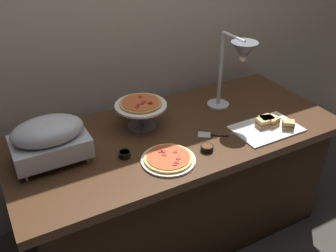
% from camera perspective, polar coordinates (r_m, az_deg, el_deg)
% --- Properties ---
extents(ground_plane, '(8.00, 8.00, 0.00)m').
position_cam_1_polar(ground_plane, '(2.66, 1.05, -14.82)').
color(ground_plane, '#38332D').
extents(back_wall, '(4.40, 0.04, 2.40)m').
position_cam_1_polar(back_wall, '(2.40, -4.74, 13.85)').
color(back_wall, tan).
rests_on(back_wall, ground_plane).
extents(buffet_table, '(1.90, 0.84, 0.76)m').
position_cam_1_polar(buffet_table, '(2.39, 1.13, -8.40)').
color(buffet_table, '#422816').
rests_on(buffet_table, ground_plane).
extents(chafing_dish, '(0.37, 0.24, 0.25)m').
position_cam_1_polar(chafing_dish, '(1.95, -17.39, -1.76)').
color(chafing_dish, '#B7BABF').
rests_on(chafing_dish, buffet_table).
extents(heat_lamp, '(0.15, 0.34, 0.49)m').
position_cam_1_polar(heat_lamp, '(2.20, 10.57, 10.05)').
color(heat_lamp, '#B7BABF').
rests_on(heat_lamp, buffet_table).
extents(pizza_plate_front, '(0.28, 0.28, 0.03)m').
position_cam_1_polar(pizza_plate_front, '(1.93, 0.05, -4.97)').
color(pizza_plate_front, white).
rests_on(pizza_plate_front, buffet_table).
extents(pizza_plate_center, '(0.30, 0.30, 0.16)m').
position_cam_1_polar(pizza_plate_center, '(2.16, -4.08, 2.88)').
color(pizza_plate_center, '#595B60').
rests_on(pizza_plate_center, buffet_table).
extents(sandwich_platter, '(0.38, 0.25, 0.06)m').
position_cam_1_polar(sandwich_platter, '(2.27, 14.81, 0.13)').
color(sandwich_platter, white).
rests_on(sandwich_platter, buffet_table).
extents(sauce_cup_near, '(0.07, 0.07, 0.03)m').
position_cam_1_polar(sauce_cup_near, '(2.02, 5.87, -3.26)').
color(sauce_cup_near, black).
rests_on(sauce_cup_near, buffet_table).
extents(sauce_cup_far, '(0.06, 0.06, 0.03)m').
position_cam_1_polar(sauce_cup_far, '(1.97, -6.51, -4.22)').
color(sauce_cup_far, black).
rests_on(sauce_cup_far, buffet_table).
extents(serving_spatula, '(0.16, 0.13, 0.01)m').
position_cam_1_polar(serving_spatula, '(2.15, 6.54, -1.36)').
color(serving_spatula, '#B7BABF').
rests_on(serving_spatula, buffet_table).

